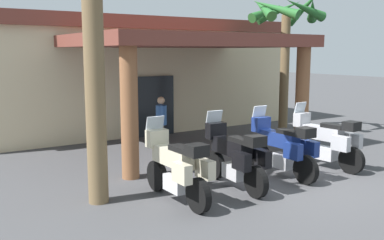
{
  "coord_description": "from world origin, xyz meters",
  "views": [
    {
      "loc": [
        -7.41,
        -6.61,
        2.94
      ],
      "look_at": [
        -1.1,
        2.54,
        1.2
      ],
      "focal_mm": 40.88,
      "sensor_mm": 36.0,
      "label": 1
    }
  ],
  "objects_px": {
    "motel_building": "(120,72)",
    "motorcycle_black": "(235,157)",
    "motorcycle_blue": "(283,148)",
    "pedestrian": "(161,120)",
    "motorcycle_silver": "(326,141)",
    "palm_tree_near_portico": "(286,24)",
    "motorcycle_cream": "(177,167)"
  },
  "relations": [
    {
      "from": "motorcycle_black",
      "to": "motel_building",
      "type": "bearing_deg",
      "value": -4.33
    },
    {
      "from": "motorcycle_black",
      "to": "motorcycle_blue",
      "type": "bearing_deg",
      "value": -82.73
    },
    {
      "from": "motorcycle_blue",
      "to": "palm_tree_near_portico",
      "type": "xyz_separation_m",
      "value": [
        4.22,
        4.04,
        3.22
      ]
    },
    {
      "from": "motel_building",
      "to": "motorcycle_blue",
      "type": "bearing_deg",
      "value": -88.34
    },
    {
      "from": "motorcycle_silver",
      "to": "motorcycle_cream",
      "type": "bearing_deg",
      "value": 87.21
    },
    {
      "from": "pedestrian",
      "to": "motorcycle_black",
      "type": "bearing_deg",
      "value": 108.46
    },
    {
      "from": "motel_building",
      "to": "motorcycle_blue",
      "type": "xyz_separation_m",
      "value": [
        0.03,
        -8.77,
        -1.44
      ]
    },
    {
      "from": "motel_building",
      "to": "motorcycle_cream",
      "type": "distance_m",
      "value": 9.45
    },
    {
      "from": "motorcycle_blue",
      "to": "motorcycle_silver",
      "type": "relative_size",
      "value": 1.0
    },
    {
      "from": "motorcycle_cream",
      "to": "palm_tree_near_portico",
      "type": "height_order",
      "value": "palm_tree_near_portico"
    },
    {
      "from": "motorcycle_cream",
      "to": "motorcycle_silver",
      "type": "xyz_separation_m",
      "value": [
        4.53,
        0.02,
        0.0
      ]
    },
    {
      "from": "motorcycle_blue",
      "to": "motorcycle_black",
      "type": "bearing_deg",
      "value": 94.33
    },
    {
      "from": "motel_building",
      "to": "palm_tree_near_portico",
      "type": "xyz_separation_m",
      "value": [
        4.25,
        -4.73,
        1.78
      ]
    },
    {
      "from": "motorcycle_cream",
      "to": "palm_tree_near_portico",
      "type": "xyz_separation_m",
      "value": [
        7.24,
        4.12,
        3.22
      ]
    },
    {
      "from": "motel_building",
      "to": "motorcycle_blue",
      "type": "relative_size",
      "value": 5.89
    },
    {
      "from": "motorcycle_cream",
      "to": "motorcycle_silver",
      "type": "height_order",
      "value": "same"
    },
    {
      "from": "motorcycle_black",
      "to": "motorcycle_blue",
      "type": "height_order",
      "value": "same"
    },
    {
      "from": "motorcycle_silver",
      "to": "motel_building",
      "type": "bearing_deg",
      "value": 6.82
    },
    {
      "from": "motorcycle_blue",
      "to": "pedestrian",
      "type": "relative_size",
      "value": 1.35
    },
    {
      "from": "motel_building",
      "to": "motorcycle_black",
      "type": "xyz_separation_m",
      "value": [
        -1.48,
        -8.82,
        -1.44
      ]
    },
    {
      "from": "motel_building",
      "to": "motorcycle_cream",
      "type": "height_order",
      "value": "motel_building"
    },
    {
      "from": "motorcycle_cream",
      "to": "motorcycle_silver",
      "type": "distance_m",
      "value": 4.53
    },
    {
      "from": "motorcycle_silver",
      "to": "palm_tree_near_portico",
      "type": "distance_m",
      "value": 5.87
    },
    {
      "from": "motorcycle_silver",
      "to": "palm_tree_near_portico",
      "type": "relative_size",
      "value": 0.43
    },
    {
      "from": "motorcycle_silver",
      "to": "pedestrian",
      "type": "distance_m",
      "value": 4.67
    },
    {
      "from": "pedestrian",
      "to": "motorcycle_blue",
      "type": "bearing_deg",
      "value": 130.47
    },
    {
      "from": "motorcycle_black",
      "to": "palm_tree_near_portico",
      "type": "bearing_deg",
      "value": -49.25
    },
    {
      "from": "motorcycle_cream",
      "to": "motorcycle_blue",
      "type": "bearing_deg",
      "value": -87.84
    },
    {
      "from": "motorcycle_blue",
      "to": "pedestrian",
      "type": "height_order",
      "value": "pedestrian"
    },
    {
      "from": "motel_building",
      "to": "motorcycle_silver",
      "type": "distance_m",
      "value": 9.07
    },
    {
      "from": "motorcycle_silver",
      "to": "palm_tree_near_portico",
      "type": "bearing_deg",
      "value": -36.57
    },
    {
      "from": "motorcycle_blue",
      "to": "pedestrian",
      "type": "xyz_separation_m",
      "value": [
        -1.06,
        3.85,
        0.25
      ]
    }
  ]
}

